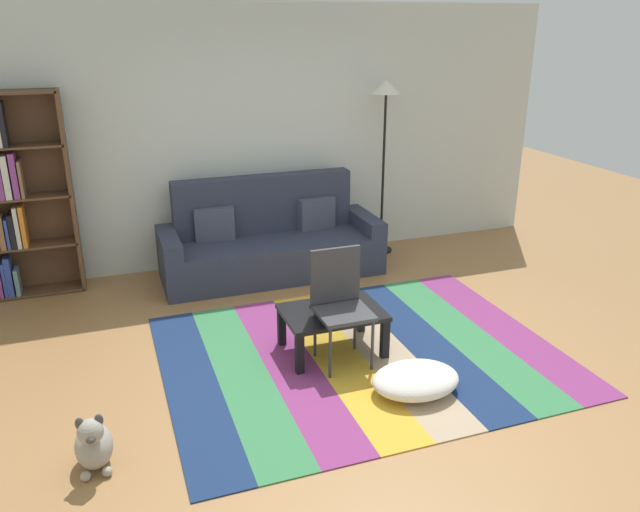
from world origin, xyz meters
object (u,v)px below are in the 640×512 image
object	(u,v)px
dog	(93,444)
bookshelf	(9,196)
couch	(270,243)
coffee_table	(332,317)
tv_remote	(318,308)
pouf	(416,380)
folding_chair	(339,297)
standing_lamp	(385,111)

from	to	relation	value
dog	bookshelf	bearing A→B (deg)	101.50
couch	coffee_table	size ratio (longest dim) A/B	2.88
tv_remote	couch	bearing A→B (deg)	65.49
bookshelf	pouf	xyz separation A→B (m)	(2.77, -2.85, -0.89)
coffee_table	pouf	xyz separation A→B (m)	(0.35, -0.76, -0.20)
dog	tv_remote	bearing A→B (deg)	27.11
bookshelf	dog	size ratio (longest dim) A/B	4.87
tv_remote	folding_chair	distance (m)	0.27
dog	couch	bearing A→B (deg)	55.44
bookshelf	tv_remote	world-z (taller)	bookshelf
bookshelf	standing_lamp	size ratio (longest dim) A/B	1.01
couch	standing_lamp	distance (m)	1.89
pouf	dog	bearing A→B (deg)	-178.23
dog	standing_lamp	bearing A→B (deg)	41.76
pouf	tv_remote	distance (m)	0.97
couch	bookshelf	bearing A→B (deg)	173.35
couch	folding_chair	distance (m)	1.95
standing_lamp	tv_remote	size ratio (longest dim) A/B	12.83
folding_chair	pouf	bearing A→B (deg)	-22.29
dog	standing_lamp	size ratio (longest dim) A/B	0.21
coffee_table	tv_remote	world-z (taller)	tv_remote
dog	tv_remote	distance (m)	1.95
coffee_table	bookshelf	bearing A→B (deg)	139.21
dog	coffee_table	bearing A→B (deg)	24.40
bookshelf	standing_lamp	distance (m)	3.85
couch	pouf	world-z (taller)	couch
couch	dog	world-z (taller)	couch
pouf	tv_remote	size ratio (longest dim) A/B	4.30
coffee_table	tv_remote	bearing A→B (deg)	153.38
couch	coffee_table	world-z (taller)	couch
standing_lamp	folding_chair	world-z (taller)	standing_lamp
bookshelf	standing_lamp	world-z (taller)	bookshelf
dog	pouf	bearing A→B (deg)	1.77
couch	pouf	distance (m)	2.61
couch	dog	distance (m)	3.21
dog	folding_chair	size ratio (longest dim) A/B	0.44
bookshelf	pouf	world-z (taller)	bookshelf
pouf	tv_remote	world-z (taller)	tv_remote
couch	tv_remote	bearing A→B (deg)	-93.08
bookshelf	standing_lamp	xyz separation A→B (m)	(3.80, -0.06, 0.62)
bookshelf	folding_chair	distance (m)	3.32
bookshelf	folding_chair	bearing A→B (deg)	-42.35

